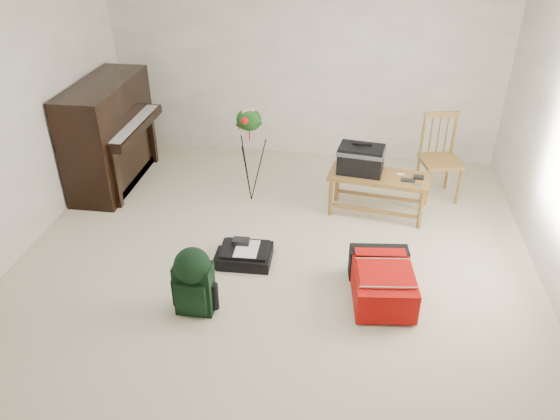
% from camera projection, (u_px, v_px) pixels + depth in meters
% --- Properties ---
extents(floor, '(5.00, 5.50, 0.01)m').
position_uv_depth(floor, '(271.00, 274.00, 5.16)').
color(floor, beige).
rests_on(floor, ground).
extents(wall_back, '(5.00, 0.04, 2.50)m').
position_uv_depth(wall_back, '(305.00, 62.00, 6.86)').
color(wall_back, white).
rests_on(wall_back, floor).
extents(piano, '(0.71, 1.50, 1.25)m').
position_uv_depth(piano, '(111.00, 136.00, 6.49)').
color(piano, black).
rests_on(piano, floor).
extents(bench, '(1.12, 0.58, 0.82)m').
position_uv_depth(bench, '(366.00, 165.00, 5.84)').
color(bench, olive).
rests_on(bench, floor).
extents(dining_chair, '(0.51, 0.51, 0.98)m').
position_uv_depth(dining_chair, '(441.00, 158.00, 6.24)').
color(dining_chair, olive).
rests_on(dining_chair, floor).
extents(red_suitcase, '(0.59, 0.81, 0.33)m').
position_uv_depth(red_suitcase, '(382.00, 278.00, 4.83)').
color(red_suitcase, red).
rests_on(red_suitcase, floor).
extents(black_duffel, '(0.51, 0.41, 0.21)m').
position_uv_depth(black_duffel, '(245.00, 254.00, 5.30)').
color(black_duffel, black).
rests_on(black_duffel, floor).
extents(green_backpack, '(0.32, 0.31, 0.63)m').
position_uv_depth(green_backpack, '(193.00, 278.00, 4.54)').
color(green_backpack, black).
rests_on(green_backpack, floor).
extents(flower_stand, '(0.43, 0.43, 1.15)m').
position_uv_depth(flower_stand, '(250.00, 156.00, 6.10)').
color(flower_stand, black).
rests_on(flower_stand, floor).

